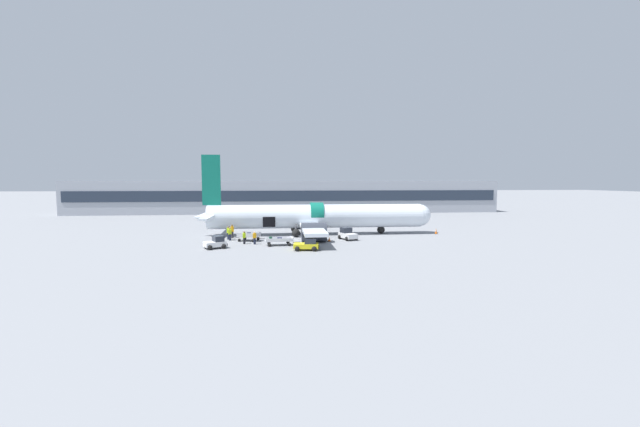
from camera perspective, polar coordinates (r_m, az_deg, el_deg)
The scene contains 16 objects.
ground_plane at distance 50.87m, azimuth -3.25°, elevation -3.91°, with size 500.00×500.00×0.00m, color gray.
terminal_strip at distance 95.56m, azimuth -4.55°, elevation 2.45°, with size 100.87×10.51×7.59m.
airplane at distance 55.97m, azimuth -1.01°, elevation -0.50°, with size 34.00×26.60×11.25m.
baggage_tug_lead at distance 51.47m, azimuth 4.00°, elevation -3.06°, with size 2.47×3.19×1.56m.
baggage_tug_mid at distance 43.58m, azimuth -1.87°, elevation -4.58°, with size 2.99×2.21×1.36m.
baggage_tug_rear at distance 46.28m, azimuth -14.92°, elevation -4.17°, with size 2.83×2.57×1.43m.
baggage_cart_loading at distance 50.99m, azimuth -10.24°, elevation -3.32°, with size 3.65×2.66×1.13m.
baggage_cart_queued at distance 47.09m, azimuth -5.94°, elevation -4.01°, with size 4.25×2.23×1.05m.
ground_crew_loader_a at distance 54.09m, azimuth -12.65°, elevation -2.48°, with size 0.58×0.58×1.81m.
ground_crew_loader_b at distance 51.88m, azimuth -12.97°, elevation -2.84°, with size 0.54×0.55×1.72m.
ground_crew_driver at distance 52.77m, azimuth -13.19°, elevation -2.69°, with size 0.55×0.57×1.77m.
ground_crew_supervisor at distance 48.16m, azimuth -9.49°, elevation -3.45°, with size 0.51×0.51×1.60m.
ground_crew_helper at distance 48.62m, azimuth -10.96°, elevation -3.41°, with size 0.49×0.52×1.58m.
safety_cone_nose at distance 59.16m, azimuth 16.53°, elevation -2.50°, with size 0.48×0.48×0.80m.
safety_cone_engine_left at distance 43.16m, azimuth -0.95°, elevation -5.03°, with size 0.50×0.50×0.70m.
safety_cone_wingtip at distance 49.80m, azimuth 1.36°, elevation -3.78°, with size 0.51×0.51×0.58m.
Camera 1 is at (-2.35, -50.23, 7.71)m, focal length 22.00 mm.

